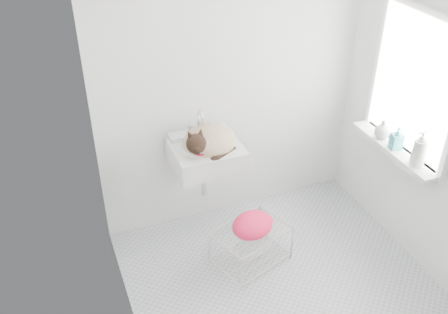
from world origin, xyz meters
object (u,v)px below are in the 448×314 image
object	(u,v)px
sink	(206,146)
wire_rack	(251,246)
cat	(209,142)
bottle_b	(395,148)
bottle_c	(381,138)
bottle_a	(416,165)

from	to	relation	value
sink	wire_rack	distance (m)	0.85
sink	cat	distance (m)	0.05
wire_rack	bottle_b	world-z (taller)	bottle_b
sink	cat	world-z (taller)	cat
sink	bottle_c	world-z (taller)	sink
bottle_a	cat	bearing A→B (deg)	149.02
cat	bottle_c	xyz separation A→B (m)	(1.30, -0.37, -0.04)
sink	cat	bearing A→B (deg)	-54.44
cat	sink	bearing A→B (deg)	112.12
cat	bottle_c	size ratio (longest dim) A/B	3.11
bottle_a	bottle_b	size ratio (longest dim) A/B	1.31
sink	bottle_a	size ratio (longest dim) A/B	2.25
bottle_a	bottle_b	xyz separation A→B (m)	(0.00, 0.24, 0.00)
bottle_a	bottle_b	world-z (taller)	bottle_a
cat	bottle_a	world-z (taller)	cat
wire_rack	bottle_c	size ratio (longest dim) A/B	3.35
sink	wire_rack	world-z (taller)	sink
bottle_c	bottle_a	bearing A→B (deg)	-90.00
sink	bottle_a	world-z (taller)	bottle_a
sink	wire_rack	size ratio (longest dim) A/B	1.00
bottle_b	bottle_a	bearing A→B (deg)	-90.00
cat	bottle_c	world-z (taller)	cat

